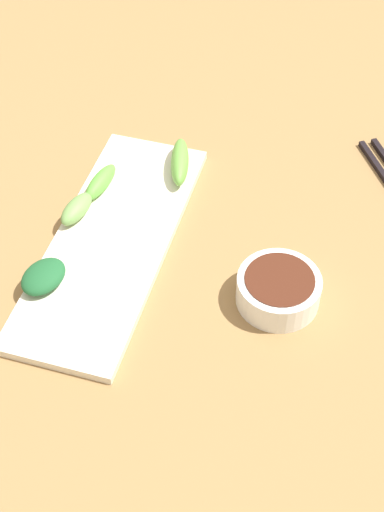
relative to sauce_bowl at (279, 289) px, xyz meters
The scene contains 7 objects.
tabletop 0.11m from the sauce_bowl, 12.35° to the right, with size 2.10×2.10×0.02m, color olive.
sauce_bowl is the anchor object (origin of this frame).
serving_plate 0.23m from the sauce_bowl, ahead, with size 0.15×0.40×0.01m, color silver.
broccoli_leafy_0 0.29m from the sauce_bowl, 12.66° to the left, with size 0.05×0.06×0.02m, color #1E5B2F.
broccoli_stalk_1 0.29m from the sauce_bowl, 22.83° to the right, with size 0.02×0.07×0.02m, color #5DB03D.
broccoli_stalk_2 0.29m from the sauce_bowl, 11.24° to the right, with size 0.03×0.06×0.02m, color #70A051.
broccoli_stalk_3 0.25m from the sauce_bowl, 45.27° to the right, with size 0.02×0.09×0.03m, color #64A840.
Camera 1 is at (-0.17, 0.60, 0.74)m, focal length 52.80 mm.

